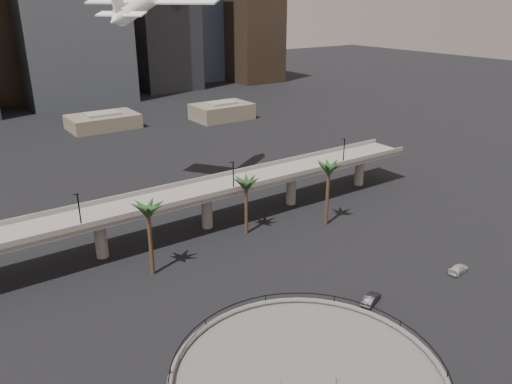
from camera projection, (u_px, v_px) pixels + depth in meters
overpass at (156, 206)px, 94.49m from camera, size 130.00×9.30×14.70m
palm_trees at (247, 187)px, 92.59m from camera, size 42.40×10.40×14.00m
low_buildings at (66, 131)px, 166.47m from camera, size 135.00×27.50×6.80m
skyline at (25, 8)px, 214.38m from camera, size 269.00×86.00×110.59m
car_a at (268, 353)px, 65.35m from camera, size 4.94×3.18×1.56m
car_b at (371, 299)px, 77.06m from camera, size 4.80×3.10×1.49m
car_c at (458, 269)px, 85.80m from camera, size 4.77×2.39×1.33m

